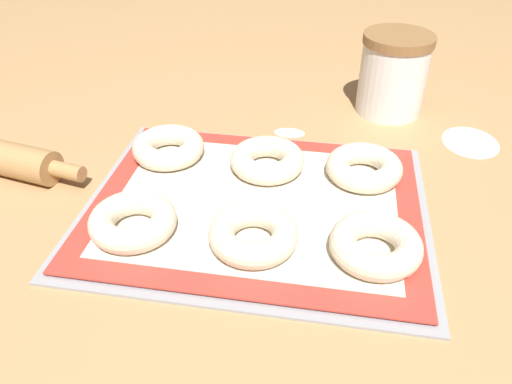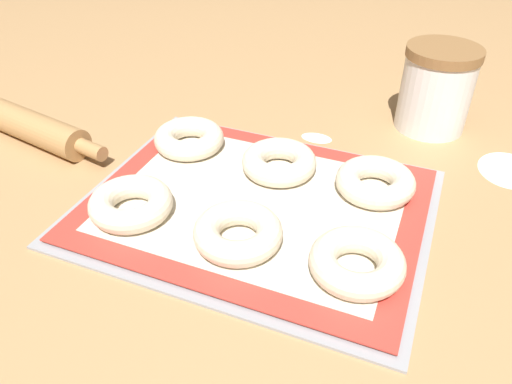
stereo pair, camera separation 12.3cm
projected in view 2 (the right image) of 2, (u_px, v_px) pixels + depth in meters
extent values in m
plane|color=#A87F51|center=(265.00, 207.00, 0.70)|extent=(2.80, 2.80, 0.00)
cube|color=#93969B|center=(256.00, 206.00, 0.70)|extent=(0.47, 0.38, 0.01)
cube|color=red|center=(256.00, 203.00, 0.70)|extent=(0.45, 0.35, 0.00)
cube|color=beige|center=(256.00, 202.00, 0.69)|extent=(0.39, 0.29, 0.00)
torus|color=beige|center=(131.00, 203.00, 0.66)|extent=(0.11, 0.11, 0.03)
torus|color=beige|center=(235.00, 232.00, 0.62)|extent=(0.11, 0.11, 0.03)
torus|color=beige|center=(357.00, 262.00, 0.57)|extent=(0.11, 0.11, 0.03)
torus|color=beige|center=(189.00, 138.00, 0.80)|extent=(0.11, 0.11, 0.03)
torus|color=beige|center=(279.00, 162.00, 0.75)|extent=(0.11, 0.11, 0.03)
torus|color=beige|center=(375.00, 182.00, 0.70)|extent=(0.11, 0.11, 0.03)
cylinder|color=white|center=(435.00, 93.00, 0.85)|extent=(0.12, 0.12, 0.13)
cylinder|color=olive|center=(445.00, 52.00, 0.81)|extent=(0.12, 0.12, 0.02)
cylinder|color=#AD7F4C|center=(9.00, 118.00, 0.86)|extent=(0.35, 0.12, 0.05)
cylinder|color=#AD7F4C|center=(90.00, 151.00, 0.77)|extent=(0.05, 0.03, 0.02)
ellipsoid|color=white|center=(317.00, 137.00, 0.86)|extent=(0.05, 0.03, 0.00)
ellipsoid|color=white|center=(509.00, 169.00, 0.78)|extent=(0.09, 0.11, 0.00)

